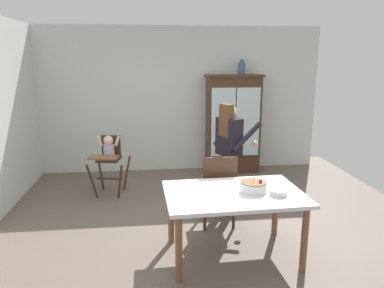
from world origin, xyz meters
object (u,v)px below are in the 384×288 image
at_px(birthday_cake, 253,186).
at_px(dining_table, 234,200).
at_px(serving_bowl, 278,192).
at_px(ceramic_vase, 242,68).
at_px(china_cabinet, 233,124).
at_px(adult_person, 229,145).
at_px(high_chair_with_toddler, 109,154).
at_px(dining_chair_far_side, 219,186).

bearing_deg(birthday_cake, dining_table, -179.67).
bearing_deg(serving_bowl, ceramic_vase, 83.31).
distance_m(china_cabinet, adult_person, 1.90).
relative_size(birthday_cake, serving_bowl, 1.56).
bearing_deg(birthday_cake, adult_person, 90.32).
bearing_deg(ceramic_vase, adult_person, -108.31).
distance_m(china_cabinet, dining_table, 3.12).
bearing_deg(serving_bowl, high_chair_with_toddler, 131.89).
xyz_separation_m(dining_table, birthday_cake, (0.21, 0.00, 0.15)).
xyz_separation_m(adult_person, birthday_cake, (0.01, -1.20, -0.17)).
relative_size(dining_table, birthday_cake, 5.33).
relative_size(ceramic_vase, dining_table, 0.18).
bearing_deg(dining_table, birthday_cake, 0.33).
relative_size(dining_table, serving_bowl, 8.29).
relative_size(china_cabinet, birthday_cake, 6.54).
xyz_separation_m(high_chair_with_toddler, adult_person, (1.73, -0.87, 0.31)).
bearing_deg(dining_table, serving_bowl, -16.39).
bearing_deg(high_chair_with_toddler, china_cabinet, 33.81).
distance_m(ceramic_vase, adult_person, 2.17).
distance_m(ceramic_vase, birthday_cake, 3.30).
height_order(high_chair_with_toddler, dining_chair_far_side, dining_chair_far_side).
bearing_deg(adult_person, china_cabinet, -40.95).
bearing_deg(adult_person, serving_bowl, 163.48).
distance_m(dining_table, birthday_cake, 0.26).
bearing_deg(serving_bowl, birthday_cake, 150.29).
bearing_deg(birthday_cake, china_cabinet, 81.34).
bearing_deg(dining_chair_far_side, adult_person, -115.28).
bearing_deg(adult_person, dining_chair_far_side, 127.96).
bearing_deg(china_cabinet, adult_person, -104.32).
height_order(ceramic_vase, adult_person, ceramic_vase).
xyz_separation_m(china_cabinet, adult_person, (-0.47, -1.84, 0.05)).
relative_size(ceramic_vase, birthday_cake, 0.96).
relative_size(china_cabinet, adult_person, 1.20).
height_order(china_cabinet, birthday_cake, china_cabinet).
distance_m(high_chair_with_toddler, dining_chair_far_side, 2.03).
relative_size(adult_person, birthday_cake, 5.47).
distance_m(high_chair_with_toddler, dining_table, 2.57).
relative_size(china_cabinet, high_chair_with_toddler, 1.93).
bearing_deg(serving_bowl, china_cabinet, 85.81).
bearing_deg(china_cabinet, birthday_cake, -98.66).
height_order(high_chair_with_toddler, adult_person, adult_person).
xyz_separation_m(ceramic_vase, dining_table, (-0.81, -3.04, -1.30)).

